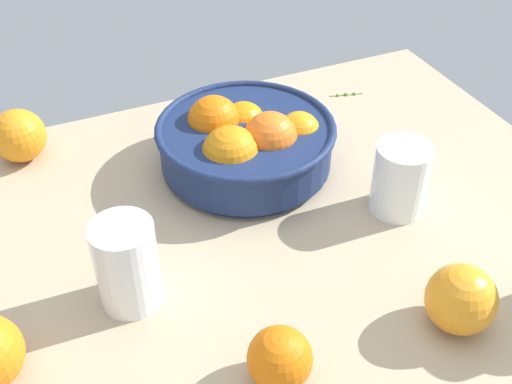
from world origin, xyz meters
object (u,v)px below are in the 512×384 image
Objects in this scene: juice_glass at (400,183)px; loose_orange_3 at (461,299)px; second_glass at (127,268)px; fruit_bowl at (246,142)px; loose_orange_0 at (19,136)px; loose_orange_2 at (280,358)px.

juice_glass reaches higher than loose_orange_3.
juice_glass is 0.90× the size of second_glass.
loose_orange_3 is (34.67, -19.42, -1.08)cm from second_glass.
juice_glass is (16.39, -17.69, -0.32)cm from fruit_bowl.
loose_orange_0 is (-8.24, 36.39, -1.04)cm from second_glass.
juice_glass is at bearing -47.17° from fruit_bowl.
fruit_bowl is 40.28cm from loose_orange_3.
loose_orange_0 is at bearing 110.27° from loose_orange_2.
second_glass is at bearing -140.77° from fruit_bowl.
loose_orange_2 is (-28.18, -19.70, -1.08)cm from juice_glass.
fruit_bowl reaches higher than loose_orange_0.
fruit_bowl is 2.32× the size of second_glass.
fruit_bowl is at bearing 39.23° from second_glass.
loose_orange_2 is at bearing -145.05° from juice_glass.
second_glass is at bearing 123.30° from loose_orange_2.
loose_orange_0 is at bearing 151.84° from fruit_bowl.
juice_glass is 1.26× the size of loose_orange_0.
loose_orange_2 is (11.87, -18.06, -1.69)cm from second_glass.
second_glass is at bearing -77.24° from loose_orange_0.
loose_orange_3 is at bearing -74.13° from fruit_bowl.
juice_glass reaches higher than loose_orange_0.
loose_orange_0 is at bearing 102.76° from second_glass.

